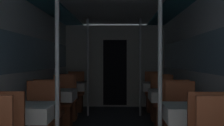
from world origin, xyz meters
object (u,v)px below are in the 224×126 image
chair_left_near_3 (68,106)px  support_pole_right_1 (160,75)px  dining_table_left_1 (26,114)px  dining_table_left_2 (56,96)px  dining_table_left_3 (72,87)px  chair_left_far_3 (75,99)px  support_pole_left_3 (88,67)px  dining_table_right_1 (192,115)px  chair_right_near_2 (174,123)px  support_pole_left_1 (57,75)px  support_pole_right_3 (140,67)px  chair_right_far_2 (164,111)px  chair_left_far_2 (62,111)px  dining_table_right_2 (168,97)px  dining_table_right_3 (156,88)px  chair_right_far_3 (154,99)px  chair_left_near_2 (49,123)px  chair_right_near_3 (159,106)px

chair_left_near_3 → support_pole_right_1: size_ratio=0.44×
dining_table_left_1 → dining_table_left_2: same height
dining_table_left_3 → chair_left_near_3: (0.00, -0.56, -0.34)m
chair_left_far_3 → support_pole_left_3: (0.37, -0.56, 0.81)m
dining_table_right_1 → chair_right_near_2: 1.24m
chair_right_near_2 → support_pole_left_1: bearing=-142.7°
chair_right_near_2 → support_pole_right_3: support_pole_right_3 is taller
chair_right_far_2 → chair_left_far_2: bearing=0.0°
dining_table_right_2 → dining_table_left_3: bearing=137.8°
dining_table_left_1 → dining_table_right_3: bearing=61.1°
dining_table_left_1 → support_pole_left_3: 3.55m
chair_right_far_2 → support_pole_left_3: bearing=-37.3°
dining_table_left_3 → chair_right_near_2: 3.03m
support_pole_left_1 → chair_left_near_3: support_pole_left_1 is taller
chair_right_far_2 → chair_right_far_3: bearing=-90.0°
dining_table_left_1 → support_pole_left_1: 0.59m
chair_left_far_2 → dining_table_left_3: chair_left_far_2 is taller
chair_left_far_3 → chair_right_near_2: 3.45m
support_pole_left_1 → support_pole_right_1: bearing=0.0°
chair_left_far_3 → support_pole_right_1: size_ratio=0.44×
support_pole_right_3 → chair_left_near_3: bearing=-160.5°
dining_table_right_2 → chair_right_far_2: size_ratio=0.77×
chair_left_near_2 → chair_right_near_3: bearing=42.2°
dining_table_left_3 → support_pole_right_3: (1.56, 0.00, 0.47)m
dining_table_left_1 → chair_right_far_3: bearing=64.5°
support_pole_left_3 → support_pole_right_1: (1.20, -3.50, 0.00)m
chair_left_near_2 → dining_table_left_3: (-0.00, 2.30, 0.34)m
chair_left_far_2 → dining_table_left_3: (-0.00, 1.19, 0.34)m
chair_right_near_2 → chair_left_near_3: bearing=137.8°
dining_table_left_2 → chair_left_near_2: chair_left_near_2 is taller
dining_table_right_2 → chair_left_near_2: bearing=-164.0°
support_pole_right_3 → dining_table_left_2: bearing=-131.8°
dining_table_right_2 → chair_right_near_3: bearing=90.0°
support_pole_right_1 → chair_right_far_2: size_ratio=2.25×
chair_left_far_2 → chair_right_near_2: size_ratio=1.00×
dining_table_left_2 → chair_left_near_3: (0.00, 1.19, -0.34)m
support_pole_right_3 → chair_right_far_2: bearing=-72.9°
dining_table_right_2 → chair_right_far_3: 2.33m
chair_left_near_3 → support_pole_right_3: size_ratio=0.44×
chair_right_far_2 → chair_left_near_2: bearing=29.9°
support_pole_left_3 → chair_right_near_3: size_ratio=2.25×
chair_left_near_3 → support_pole_right_3: support_pole_right_3 is taller
chair_left_far_3 → support_pole_left_1: bearing=95.2°
dining_table_left_2 → support_pole_right_1: (1.56, -1.75, 0.47)m
chair_right_near_3 → chair_right_far_3: bearing=90.0°
chair_right_far_3 → chair_right_far_2: bearing=90.0°
dining_table_left_1 → support_pole_right_1: (1.56, 0.00, 0.47)m
dining_table_left_3 → support_pole_right_1: 3.86m
dining_table_left_2 → dining_table_left_3: bearing=90.0°
chair_left_near_3 → support_pole_right_1: (1.56, -2.94, 0.81)m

